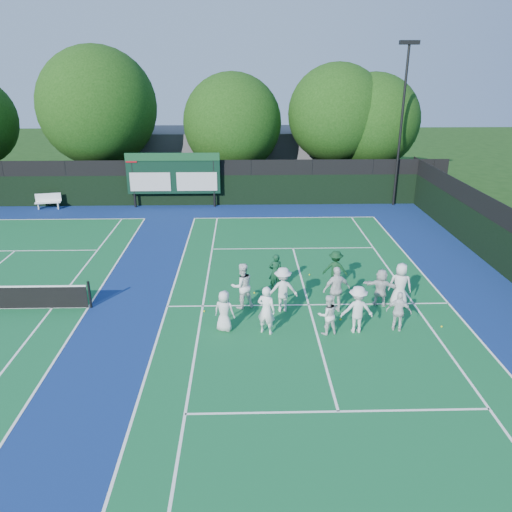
{
  "coord_description": "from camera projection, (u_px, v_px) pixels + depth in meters",
  "views": [
    {
      "loc": [
        -2.5,
        -16.36,
        8.72
      ],
      "look_at": [
        -2.0,
        3.0,
        1.3
      ],
      "focal_mm": 35.0,
      "sensor_mm": 36.0,
      "label": 1
    }
  ],
  "objects": [
    {
      "name": "tennis_ball_4",
      "position": [
        310.0,
        275.0,
        22.11
      ],
      "size": [
        0.07,
        0.07,
        0.07
      ],
      "primitive_type": "sphere",
      "color": "yellow",
      "rests_on": "ground"
    },
    {
      "name": "ground",
      "position": [
        312.0,
        317.0,
        18.45
      ],
      "size": [
        120.0,
        120.0,
        0.0
      ],
      "primitive_type": "plane",
      "color": "#16380F",
      "rests_on": "ground"
    },
    {
      "name": "light_pole_right",
      "position": [
        403.0,
        107.0,
        31.04
      ],
      "size": [
        1.2,
        0.3,
        10.12
      ],
      "color": "black",
      "rests_on": "ground"
    },
    {
      "name": "tennis_ball_2",
      "position": [
        442.0,
        326.0,
        17.73
      ],
      "size": [
        0.07,
        0.07,
        0.07
      ],
      "primitive_type": "sphere",
      "color": "yellow",
      "rests_on": "ground"
    },
    {
      "name": "tree_c",
      "position": [
        235.0,
        125.0,
        34.95
      ],
      "size": [
        6.86,
        6.86,
        8.38
      ],
      "color": "black",
      "rests_on": "ground"
    },
    {
      "name": "scoreboard",
      "position": [
        173.0,
        174.0,
        32.05
      ],
      "size": [
        6.0,
        0.21,
        3.55
      ],
      "color": "black",
      "rests_on": "ground"
    },
    {
      "name": "player_front_4",
      "position": [
        399.0,
        311.0,
        17.29
      ],
      "size": [
        0.93,
        0.61,
        1.47
      ],
      "primitive_type": "imported",
      "rotation": [
        0.0,
        0.0,
        2.83
      ],
      "color": "white",
      "rests_on": "ground"
    },
    {
      "name": "clubhouse",
      "position": [
        249.0,
        155.0,
        40.09
      ],
      "size": [
        18.0,
        6.0,
        4.0
      ],
      "primitive_type": "cube",
      "color": "#545459",
      "rests_on": "ground"
    },
    {
      "name": "player_back_1",
      "position": [
        283.0,
        290.0,
        18.63
      ],
      "size": [
        1.17,
        0.72,
        1.76
      ],
      "primitive_type": "imported",
      "rotation": [
        0.0,
        0.0,
        3.2
      ],
      "color": "silver",
      "rests_on": "ground"
    },
    {
      "name": "tree_d",
      "position": [
        339.0,
        116.0,
        34.9
      ],
      "size": [
        6.81,
        6.81,
        8.99
      ],
      "color": "black",
      "rests_on": "ground"
    },
    {
      "name": "bench",
      "position": [
        48.0,
        201.0,
        32.25
      ],
      "size": [
        1.63,
        0.73,
        1.0
      ],
      "color": "white",
      "rests_on": "ground"
    },
    {
      "name": "player_front_3",
      "position": [
        357.0,
        309.0,
        17.16
      ],
      "size": [
        1.12,
        0.65,
        1.72
      ],
      "primitive_type": "imported",
      "rotation": [
        0.0,
        0.0,
        3.14
      ],
      "color": "silver",
      "rests_on": "ground"
    },
    {
      "name": "coach_right",
      "position": [
        335.0,
        269.0,
        20.72
      ],
      "size": [
        1.14,
        0.81,
        1.6
      ],
      "primitive_type": "imported",
      "rotation": [
        0.0,
        0.0,
        2.92
      ],
      "color": "#0F371A",
      "rests_on": "ground"
    },
    {
      "name": "coach_left",
      "position": [
        275.0,
        272.0,
        20.45
      ],
      "size": [
        0.61,
        0.44,
        1.57
      ],
      "primitive_type": "imported",
      "rotation": [
        0.0,
        0.0,
        3.26
      ],
      "color": "#0F3921",
      "rests_on": "ground"
    },
    {
      "name": "player_back_2",
      "position": [
        336.0,
        289.0,
        18.59
      ],
      "size": [
        1.13,
        0.68,
        1.81
      ],
      "primitive_type": "imported",
      "rotation": [
        0.0,
        0.0,
        3.39
      ],
      "color": "silver",
      "rests_on": "ground"
    },
    {
      "name": "player_back_3",
      "position": [
        381.0,
        287.0,
        19.13
      ],
      "size": [
        1.46,
        0.85,
        1.5
      ],
      "primitive_type": "imported",
      "rotation": [
        0.0,
        0.0,
        2.83
      ],
      "color": "silver",
      "rests_on": "ground"
    },
    {
      "name": "player_back_0",
      "position": [
        242.0,
        286.0,
        18.89
      ],
      "size": [
        1.07,
        0.96,
        1.81
      ],
      "primitive_type": "imported",
      "rotation": [
        0.0,
        0.0,
        3.52
      ],
      "color": "white",
      "rests_on": "ground"
    },
    {
      "name": "back_fence",
      "position": [
        190.0,
        185.0,
        32.76
      ],
      "size": [
        34.0,
        0.08,
        3.0
      ],
      "color": "black",
      "rests_on": "ground"
    },
    {
      "name": "tennis_ball_3",
      "position": [
        254.0,
        293.0,
        20.35
      ],
      "size": [
        0.07,
        0.07,
        0.07
      ],
      "primitive_type": "sphere",
      "color": "yellow",
      "rests_on": "ground"
    },
    {
      "name": "near_court",
      "position": [
        309.0,
        305.0,
        19.38
      ],
      "size": [
        11.05,
        23.85,
        0.01
      ],
      "color": "#135E30",
      "rests_on": "ground"
    },
    {
      "name": "tree_b",
      "position": [
        100.0,
        110.0,
        34.34
      ],
      "size": [
        8.08,
        8.08,
        10.11
      ],
      "color": "black",
      "rests_on": "ground"
    },
    {
      "name": "tennis_ball_0",
      "position": [
        204.0,
        311.0,
        18.83
      ],
      "size": [
        0.07,
        0.07,
        0.07
      ],
      "primitive_type": "sphere",
      "color": "yellow",
      "rests_on": "ground"
    },
    {
      "name": "court_apron",
      "position": [
        154.0,
        307.0,
        19.24
      ],
      "size": [
        34.0,
        32.0,
        0.01
      ],
      "primitive_type": "cube",
      "color": "navy",
      "rests_on": "ground"
    },
    {
      "name": "player_front_1",
      "position": [
        266.0,
        310.0,
        17.06
      ],
      "size": [
        0.76,
        0.65,
        1.77
      ],
      "primitive_type": "imported",
      "rotation": [
        0.0,
        0.0,
        2.71
      ],
      "color": "white",
      "rests_on": "ground"
    },
    {
      "name": "tree_e",
      "position": [
        374.0,
        123.0,
        35.14
      ],
      "size": [
        6.57,
        6.57,
        8.35
      ],
      "color": "black",
      "rests_on": "ground"
    },
    {
      "name": "player_front_0",
      "position": [
        224.0,
        311.0,
        17.29
      ],
      "size": [
        0.85,
        0.69,
        1.5
      ],
      "primitive_type": "imported",
      "rotation": [
        0.0,
        0.0,
        2.81
      ],
      "color": "silver",
      "rests_on": "ground"
    },
    {
      "name": "player_front_2",
      "position": [
        328.0,
        315.0,
        17.09
      ],
      "size": [
        0.81,
        0.7,
        1.45
      ],
      "primitive_type": "imported",
      "rotation": [
        0.0,
        0.0,
        3.38
      ],
      "color": "white",
      "rests_on": "ground"
    },
    {
      "name": "player_back_4",
      "position": [
        400.0,
        285.0,
        19.03
      ],
      "size": [
        0.97,
        0.76,
        1.75
      ],
      "primitive_type": "imported",
      "rotation": [
        0.0,
        0.0,
        2.88
      ],
      "color": "silver",
      "rests_on": "ground"
    },
    {
      "name": "tennis_ball_5",
      "position": [
        341.0,
        320.0,
        18.21
      ],
      "size": [
        0.07,
        0.07,
        0.07
      ],
      "primitive_type": "sphere",
      "color": "yellow",
      "rests_on": "ground"
    }
  ]
}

